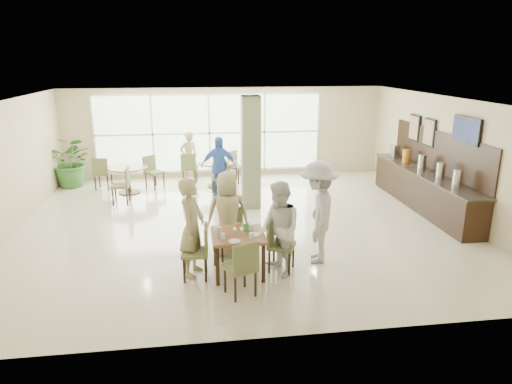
{
  "coord_description": "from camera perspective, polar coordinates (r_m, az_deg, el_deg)",
  "views": [
    {
      "loc": [
        -0.98,
        -9.83,
        3.66
      ],
      "look_at": [
        0.2,
        -1.2,
        1.1
      ],
      "focal_mm": 32.0,
      "sensor_mm": 36.0,
      "label": 1
    }
  ],
  "objects": [
    {
      "name": "tabletop_clutter",
      "position": [
        7.85,
        -2.14,
        -4.93
      ],
      "size": [
        0.73,
        0.75,
        0.21
      ],
      "color": "white",
      "rests_on": "main_table"
    },
    {
      "name": "potted_plant",
      "position": [
        14.41,
        -22.04,
        3.55
      ],
      "size": [
        1.61,
        1.61,
        1.51
      ],
      "primitive_type": "imported",
      "rotation": [
        0.0,
        0.0,
        -0.21
      ],
      "color": "#326829",
      "rests_on": "ground"
    },
    {
      "name": "round_table_right",
      "position": [
        13.45,
        -4.88,
        3.07
      ],
      "size": [
        1.11,
        1.11,
        0.75
      ],
      "color": "brown",
      "rests_on": "ground"
    },
    {
      "name": "adult_b",
      "position": [
        13.44,
        -0.82,
        4.24
      ],
      "size": [
        0.88,
        1.62,
        1.67
      ],
      "primitive_type": "imported",
      "rotation": [
        0.0,
        0.0,
        -1.71
      ],
      "color": "white",
      "rests_on": "ground"
    },
    {
      "name": "buffet_counter",
      "position": [
        12.2,
        20.27,
        0.59
      ],
      "size": [
        0.64,
        4.7,
        1.95
      ],
      "color": "black",
      "rests_on": "ground"
    },
    {
      "name": "column",
      "position": [
        11.34,
        -0.65,
        4.89
      ],
      "size": [
        0.45,
        0.45,
        2.8
      ],
      "primitive_type": "cube",
      "color": "#5A6949",
      "rests_on": "ground"
    },
    {
      "name": "framed_art_b",
      "position": [
        13.18,
        19.19,
        7.59
      ],
      "size": [
        0.05,
        0.55,
        0.7
      ],
      "color": "black",
      "rests_on": "ground"
    },
    {
      "name": "teen_left",
      "position": [
        7.92,
        -8.01,
        -4.4
      ],
      "size": [
        0.6,
        0.74,
        1.74
      ],
      "primitive_type": "imported",
      "rotation": [
        0.0,
        0.0,
        1.24
      ],
      "color": "tan",
      "rests_on": "ground"
    },
    {
      "name": "ground",
      "position": [
        10.54,
        -1.97,
        -3.96
      ],
      "size": [
        10.0,
        10.0,
        0.0
      ],
      "primitive_type": "plane",
      "color": "beige",
      "rests_on": "ground"
    },
    {
      "name": "chairs_table_right",
      "position": [
        13.5,
        -5.08,
        2.67
      ],
      "size": [
        2.02,
        1.8,
        0.95
      ],
      "color": "brown",
      "rests_on": "ground"
    },
    {
      "name": "teen_right",
      "position": [
        7.87,
        2.95,
        -4.67
      ],
      "size": [
        0.83,
        0.96,
        1.67
      ],
      "primitive_type": "imported",
      "rotation": [
        0.0,
        0.0,
        -1.29
      ],
      "color": "white",
      "rests_on": "ground"
    },
    {
      "name": "chairs_main_table",
      "position": [
        7.98,
        -2.37,
        -7.16
      ],
      "size": [
        2.06,
        1.95,
        0.95
      ],
      "color": "brown",
      "rests_on": "ground"
    },
    {
      "name": "teen_far",
      "position": [
        8.65,
        -3.54,
        -2.76
      ],
      "size": [
        0.82,
        0.47,
        1.66
      ],
      "primitive_type": "imported",
      "rotation": [
        0.0,
        0.0,
        3.11
      ],
      "color": "tan",
      "rests_on": "ground"
    },
    {
      "name": "teen_standing",
      "position": [
        8.43,
        7.75,
        -2.51
      ],
      "size": [
        1.0,
        1.37,
        1.91
      ],
      "primitive_type": "imported",
      "rotation": [
        0.0,
        0.0,
        -1.83
      ],
      "color": "#B9B9BC",
      "rests_on": "ground"
    },
    {
      "name": "chairs_table_left",
      "position": [
        13.27,
        -15.93,
        1.86
      ],
      "size": [
        2.05,
        1.96,
        0.95
      ],
      "color": "brown",
      "rests_on": "ground"
    },
    {
      "name": "room_shell",
      "position": [
        10.07,
        -2.06,
        5.16
      ],
      "size": [
        10.0,
        10.0,
        10.0
      ],
      "color": "white",
      "rests_on": "ground"
    },
    {
      "name": "main_table",
      "position": [
        7.94,
        -2.24,
        -5.92
      ],
      "size": [
        0.91,
        0.91,
        0.75
      ],
      "color": "brown",
      "rests_on": "ground"
    },
    {
      "name": "adult_a",
      "position": [
        12.48,
        -4.68,
        3.21
      ],
      "size": [
        1.01,
        0.63,
        1.65
      ],
      "primitive_type": "imported",
      "rotation": [
        0.0,
        0.0,
        -0.08
      ],
      "color": "#416FC5",
      "rests_on": "ground"
    },
    {
      "name": "adult_standing",
      "position": [
        13.93,
        -8.38,
        4.32
      ],
      "size": [
        0.68,
        0.58,
        1.58
      ],
      "primitive_type": "imported",
      "rotation": [
        0.0,
        0.0,
        3.57
      ],
      "color": "tan",
      "rests_on": "ground"
    },
    {
      "name": "window_bank",
      "position": [
        14.48,
        -5.84,
        7.32
      ],
      "size": [
        7.0,
        0.04,
        7.0
      ],
      "color": "silver",
      "rests_on": "ground"
    },
    {
      "name": "round_table_left",
      "position": [
        13.25,
        -15.69,
        2.29
      ],
      "size": [
        1.09,
        1.09,
        0.75
      ],
      "color": "brown",
      "rests_on": "ground"
    },
    {
      "name": "framed_art_a",
      "position": [
        12.48,
        20.82,
        6.98
      ],
      "size": [
        0.05,
        0.55,
        0.7
      ],
      "color": "black",
      "rests_on": "ground"
    },
    {
      "name": "wall_tv",
      "position": [
        11.07,
        24.82,
        7.04
      ],
      "size": [
        0.06,
        1.0,
        0.58
      ],
      "color": "black",
      "rests_on": "ground"
    }
  ]
}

